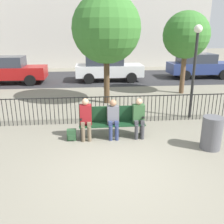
{
  "coord_description": "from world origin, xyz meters",
  "views": [
    {
      "loc": [
        -0.69,
        -4.96,
        3.07
      ],
      "look_at": [
        0.0,
        1.95,
        0.8
      ],
      "focal_mm": 40.0,
      "sensor_mm": 36.0,
      "label": 1
    }
  ],
  "objects_px": {
    "tree_1": "(186,35)",
    "lamp_post": "(195,57)",
    "park_bench": "(112,121)",
    "seated_person_2": "(139,116)",
    "parked_car_0": "(108,68)",
    "parked_car_1": "(199,65)",
    "tree_0": "(106,29)",
    "trash_bin": "(212,133)",
    "backpack": "(72,135)",
    "parked_car_2": "(9,70)",
    "seated_person_1": "(113,117)",
    "seated_person_0": "(86,117)"
  },
  "relations": [
    {
      "from": "seated_person_2",
      "to": "lamp_post",
      "type": "distance_m",
      "value": 3.15
    },
    {
      "from": "seated_person_1",
      "to": "park_bench",
      "type": "bearing_deg",
      "value": 102.08
    },
    {
      "from": "park_bench",
      "to": "parked_car_2",
      "type": "distance_m",
      "value": 10.16
    },
    {
      "from": "trash_bin",
      "to": "parked_car_1",
      "type": "bearing_deg",
      "value": 67.91
    },
    {
      "from": "parked_car_0",
      "to": "trash_bin",
      "type": "relative_size",
      "value": 4.64
    },
    {
      "from": "seated_person_1",
      "to": "seated_person_2",
      "type": "xyz_separation_m",
      "value": [
        0.76,
        0.0,
        0.0
      ]
    },
    {
      "from": "seated_person_0",
      "to": "seated_person_2",
      "type": "xyz_separation_m",
      "value": [
        1.56,
        -0.0,
        -0.03
      ]
    },
    {
      "from": "park_bench",
      "to": "tree_0",
      "type": "distance_m",
      "value": 4.58
    },
    {
      "from": "tree_0",
      "to": "trash_bin",
      "type": "height_order",
      "value": "tree_0"
    },
    {
      "from": "seated_person_2",
      "to": "parked_car_0",
      "type": "distance_m",
      "value": 9.0
    },
    {
      "from": "seated_person_2",
      "to": "tree_1",
      "type": "relative_size",
      "value": 0.3
    },
    {
      "from": "backpack",
      "to": "parked_car_2",
      "type": "distance_m",
      "value": 9.75
    },
    {
      "from": "seated_person_2",
      "to": "tree_1",
      "type": "distance_m",
      "value": 6.62
    },
    {
      "from": "park_bench",
      "to": "lamp_post",
      "type": "bearing_deg",
      "value": 25.41
    },
    {
      "from": "parked_car_2",
      "to": "backpack",
      "type": "bearing_deg",
      "value": -64.45
    },
    {
      "from": "tree_1",
      "to": "lamp_post",
      "type": "relative_size",
      "value": 1.22
    },
    {
      "from": "seated_person_0",
      "to": "parked_car_0",
      "type": "relative_size",
      "value": 0.3
    },
    {
      "from": "backpack",
      "to": "lamp_post",
      "type": "bearing_deg",
      "value": 20.91
    },
    {
      "from": "parked_car_1",
      "to": "park_bench",
      "type": "bearing_deg",
      "value": -126.13
    },
    {
      "from": "backpack",
      "to": "tree_1",
      "type": "distance_m",
      "value": 8.0
    },
    {
      "from": "seated_person_0",
      "to": "lamp_post",
      "type": "height_order",
      "value": "lamp_post"
    },
    {
      "from": "parked_car_2",
      "to": "parked_car_1",
      "type": "bearing_deg",
      "value": 3.62
    },
    {
      "from": "parked_car_0",
      "to": "parked_car_2",
      "type": "relative_size",
      "value": 1.0
    },
    {
      "from": "trash_bin",
      "to": "seated_person_2",
      "type": "bearing_deg",
      "value": 151.76
    },
    {
      "from": "seated_person_1",
      "to": "seated_person_2",
      "type": "bearing_deg",
      "value": 0.05
    },
    {
      "from": "backpack",
      "to": "parked_car_2",
      "type": "bearing_deg",
      "value": 115.55
    },
    {
      "from": "seated_person_2",
      "to": "trash_bin",
      "type": "xyz_separation_m",
      "value": [
        1.8,
        -0.97,
        -0.21
      ]
    },
    {
      "from": "park_bench",
      "to": "parked_car_0",
      "type": "distance_m",
      "value": 8.89
    },
    {
      "from": "seated_person_0",
      "to": "trash_bin",
      "type": "bearing_deg",
      "value": -16.09
    },
    {
      "from": "tree_1",
      "to": "parked_car_2",
      "type": "height_order",
      "value": "tree_1"
    },
    {
      "from": "lamp_post",
      "to": "trash_bin",
      "type": "relative_size",
      "value": 3.61
    },
    {
      "from": "backpack",
      "to": "parked_car_1",
      "type": "relative_size",
      "value": 0.08
    },
    {
      "from": "parked_car_1",
      "to": "parked_car_2",
      "type": "distance_m",
      "value": 12.27
    },
    {
      "from": "tree_0",
      "to": "lamp_post",
      "type": "distance_m",
      "value": 3.82
    },
    {
      "from": "park_bench",
      "to": "backpack",
      "type": "height_order",
      "value": "park_bench"
    },
    {
      "from": "tree_0",
      "to": "parked_car_1",
      "type": "relative_size",
      "value": 1.09
    },
    {
      "from": "seated_person_2",
      "to": "tree_1",
      "type": "xyz_separation_m",
      "value": [
        3.33,
        5.29,
        2.19
      ]
    },
    {
      "from": "trash_bin",
      "to": "seated_person_0",
      "type": "bearing_deg",
      "value": 163.91
    },
    {
      "from": "park_bench",
      "to": "lamp_post",
      "type": "xyz_separation_m",
      "value": [
        3.05,
        1.45,
        1.7
      ]
    },
    {
      "from": "seated_person_1",
      "to": "backpack",
      "type": "relative_size",
      "value": 3.56
    },
    {
      "from": "seated_person_1",
      "to": "parked_car_2",
      "type": "height_order",
      "value": "parked_car_2"
    },
    {
      "from": "tree_0",
      "to": "park_bench",
      "type": "bearing_deg",
      "value": -92.25
    },
    {
      "from": "seated_person_2",
      "to": "parked_car_2",
      "type": "distance_m",
      "value": 10.7
    },
    {
      "from": "parked_car_0",
      "to": "trash_bin",
      "type": "height_order",
      "value": "parked_car_0"
    },
    {
      "from": "seated_person_0",
      "to": "trash_bin",
      "type": "height_order",
      "value": "seated_person_0"
    },
    {
      "from": "park_bench",
      "to": "seated_person_2",
      "type": "xyz_separation_m",
      "value": [
        0.79,
        -0.13,
        0.16
      ]
    },
    {
      "from": "tree_0",
      "to": "seated_person_1",
      "type": "bearing_deg",
      "value": -91.76
    },
    {
      "from": "seated_person_0",
      "to": "parked_car_2",
      "type": "relative_size",
      "value": 0.3
    },
    {
      "from": "park_bench",
      "to": "seated_person_2",
      "type": "height_order",
      "value": "seated_person_2"
    },
    {
      "from": "tree_1",
      "to": "lamp_post",
      "type": "height_order",
      "value": "tree_1"
    }
  ]
}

